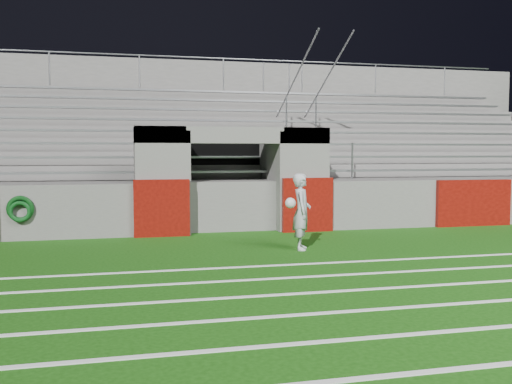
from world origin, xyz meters
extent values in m
plane|color=#14460B|center=(0.00, 0.00, 0.00)|extent=(90.00, 90.00, 0.00)
cube|color=white|center=(0.00, -6.00, 0.01)|extent=(28.00, 0.09, 0.01)
cube|color=white|center=(0.00, -5.00, 0.01)|extent=(28.00, 0.09, 0.01)
cube|color=white|center=(0.00, -4.00, 0.01)|extent=(28.00, 0.09, 0.01)
cube|color=white|center=(0.00, -3.00, 0.01)|extent=(28.00, 0.09, 0.01)
cube|color=white|center=(0.00, -2.00, 0.01)|extent=(28.00, 0.09, 0.01)
cube|color=white|center=(0.00, -1.00, 0.01)|extent=(28.00, 0.09, 0.01)
cube|color=#5E5C59|center=(7.70, 3.17, 0.62)|extent=(10.60, 0.35, 1.25)
cube|color=#5E5C59|center=(-1.80, 3.50, 1.30)|extent=(1.20, 1.00, 2.60)
cube|color=#5E5C59|center=(1.80, 3.50, 1.30)|extent=(1.20, 1.00, 2.60)
cube|color=black|center=(0.00, 5.20, 1.25)|extent=(2.60, 0.20, 2.50)
cube|color=#5E5C59|center=(-1.15, 4.10, 1.25)|extent=(0.10, 2.20, 2.50)
cube|color=#5E5C59|center=(1.15, 4.10, 1.25)|extent=(0.10, 2.20, 2.50)
cube|color=#5E5C59|center=(0.00, 3.50, 2.40)|extent=(4.80, 1.00, 0.40)
cube|color=#5E5C59|center=(0.00, 7.35, 1.15)|extent=(26.00, 8.00, 0.20)
cube|color=#5E5C59|center=(0.00, 7.35, 0.53)|extent=(26.00, 8.00, 1.05)
cube|color=#520B07|center=(-1.80, 2.94, 0.68)|extent=(1.30, 0.15, 1.35)
cube|color=#520B07|center=(1.80, 2.94, 0.68)|extent=(1.30, 0.15, 1.35)
cube|color=#520B07|center=(6.50, 2.94, 0.62)|extent=(2.20, 0.15, 1.25)
cube|color=gray|center=(0.00, 4.43, 1.47)|extent=(23.00, 0.28, 0.06)
cube|color=#5E5C59|center=(0.00, 5.28, 1.44)|extent=(24.00, 0.75, 0.38)
cube|color=gray|center=(0.00, 5.18, 1.85)|extent=(23.00, 0.28, 0.06)
cube|color=#5E5C59|center=(0.00, 6.03, 1.63)|extent=(24.00, 0.75, 0.76)
cube|color=gray|center=(0.00, 5.93, 2.23)|extent=(23.00, 0.28, 0.06)
cube|color=#5E5C59|center=(0.00, 6.78, 1.82)|extent=(24.00, 0.75, 1.14)
cube|color=gray|center=(0.00, 6.68, 2.61)|extent=(23.00, 0.28, 0.06)
cube|color=#5E5C59|center=(0.00, 7.53, 2.01)|extent=(24.00, 0.75, 1.52)
cube|color=gray|center=(0.00, 7.43, 2.99)|extent=(23.00, 0.28, 0.06)
cube|color=#5E5C59|center=(0.00, 8.28, 2.20)|extent=(24.00, 0.75, 1.90)
cube|color=gray|center=(0.00, 8.18, 3.37)|extent=(23.00, 0.28, 0.06)
cube|color=#5E5C59|center=(0.00, 9.03, 2.39)|extent=(24.00, 0.75, 2.28)
cube|color=gray|center=(0.00, 8.93, 3.75)|extent=(23.00, 0.28, 0.06)
cube|color=#5E5C59|center=(0.00, 9.78, 2.58)|extent=(24.00, 0.75, 2.66)
cube|color=gray|center=(0.00, 9.68, 4.13)|extent=(23.00, 0.28, 0.06)
cube|color=#5E5C59|center=(0.00, 10.45, 2.65)|extent=(26.00, 0.60, 5.29)
cylinder|color=#A5A8AD|center=(2.50, 4.15, 1.75)|extent=(0.05, 0.05, 1.00)
cylinder|color=#A5A8AD|center=(2.50, 7.15, 3.27)|extent=(0.05, 0.05, 1.00)
cylinder|color=#A5A8AD|center=(2.50, 10.15, 4.79)|extent=(0.05, 0.05, 1.00)
cylinder|color=#A5A8AD|center=(2.50, 7.15, 3.77)|extent=(0.05, 6.02, 3.08)
cylinder|color=#A5A8AD|center=(3.50, 4.15, 1.75)|extent=(0.05, 0.05, 1.00)
cylinder|color=#A5A8AD|center=(3.50, 7.15, 3.27)|extent=(0.05, 0.05, 1.00)
cylinder|color=#A5A8AD|center=(3.50, 10.15, 4.79)|extent=(0.05, 0.05, 1.00)
cylinder|color=#A5A8AD|center=(3.50, 7.15, 3.77)|extent=(0.05, 6.02, 3.08)
cylinder|color=#A5A8AD|center=(-5.00, 10.15, 4.84)|extent=(0.05, 0.05, 1.10)
cylinder|color=#A5A8AD|center=(-2.00, 10.15, 4.84)|extent=(0.05, 0.05, 1.10)
cylinder|color=#A5A8AD|center=(1.00, 10.15, 4.84)|extent=(0.05, 0.05, 1.10)
cylinder|color=#A5A8AD|center=(4.00, 10.15, 4.84)|extent=(0.05, 0.05, 1.10)
cylinder|color=#A5A8AD|center=(7.00, 10.15, 4.84)|extent=(0.05, 0.05, 1.10)
cylinder|color=#A5A8AD|center=(10.00, 10.15, 4.84)|extent=(0.05, 0.05, 1.10)
cylinder|color=#A5A8AD|center=(0.00, 10.15, 5.39)|extent=(24.00, 0.05, 0.05)
imported|color=#B1B5BC|center=(0.83, 0.48, 0.78)|extent=(0.53, 0.65, 1.56)
sphere|color=white|center=(0.53, 0.25, 0.98)|extent=(0.21, 0.21, 0.21)
torus|color=#0B3811|center=(-4.91, 2.95, 0.73)|extent=(0.59, 0.11, 0.59)
torus|color=#0D4216|center=(-4.91, 2.90, 0.67)|extent=(0.48, 0.09, 0.48)
camera|label=1|loc=(-2.78, -10.51, 1.99)|focal=40.00mm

